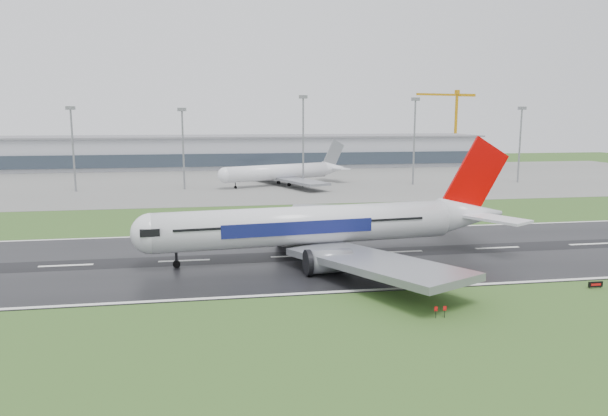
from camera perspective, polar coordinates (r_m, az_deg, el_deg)
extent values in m
plane|color=#2D501D|center=(102.68, -0.91, -4.99)|extent=(520.00, 520.00, 0.00)
cube|color=black|center=(102.67, -0.91, -4.97)|extent=(400.00, 45.00, 0.10)
cube|color=slate|center=(225.30, -5.61, 2.87)|extent=(400.00, 130.00, 0.08)
cube|color=#999BA4|center=(284.32, -6.45, 5.71)|extent=(240.00, 36.00, 15.00)
cylinder|color=gray|center=(204.02, -22.56, 5.39)|extent=(0.64, 0.64, 27.56)
cylinder|color=gray|center=(198.98, -12.26, 5.75)|extent=(0.64, 0.64, 27.12)
cylinder|color=gray|center=(201.25, -0.09, 6.64)|extent=(0.64, 0.64, 31.62)
cylinder|color=gray|center=(212.07, 11.21, 6.52)|extent=(0.64, 0.64, 31.03)
cylinder|color=gray|center=(230.56, 21.22, 5.89)|extent=(0.64, 0.64, 27.85)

